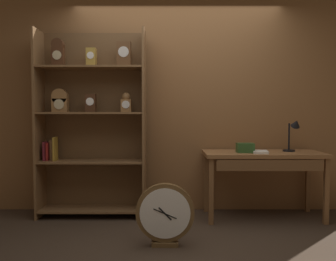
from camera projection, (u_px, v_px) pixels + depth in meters
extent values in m
plane|color=#3D2D21|center=(182.00, 249.00, 3.06)|extent=(10.00, 10.00, 0.00)
cube|color=brown|center=(178.00, 105.00, 4.29)|extent=(4.80, 0.05, 2.60)
cube|color=brown|center=(40.00, 124.00, 3.99)|extent=(0.02, 0.35, 2.14)
cube|color=brown|center=(145.00, 124.00, 3.99)|extent=(0.03, 0.35, 2.14)
cube|color=brown|center=(96.00, 124.00, 4.16)|extent=(1.23, 0.01, 2.14)
cube|color=brown|center=(93.00, 209.00, 4.04)|extent=(1.18, 0.33, 0.02)
cube|color=brown|center=(93.00, 161.00, 4.01)|extent=(1.18, 0.33, 0.02)
cube|color=brown|center=(92.00, 113.00, 3.98)|extent=(1.18, 0.33, 0.02)
cube|color=brown|center=(92.00, 68.00, 3.95)|extent=(1.18, 0.33, 0.02)
cube|color=#472816|center=(59.00, 57.00, 3.94)|extent=(0.13, 0.09, 0.21)
cylinder|color=#472816|center=(59.00, 45.00, 3.94)|extent=(0.13, 0.09, 0.13)
cylinder|color=#C6B78C|center=(58.00, 55.00, 3.89)|extent=(0.10, 0.01, 0.10)
cube|color=olive|center=(61.00, 105.00, 3.99)|extent=(0.18, 0.09, 0.15)
cylinder|color=olive|center=(61.00, 97.00, 3.99)|extent=(0.18, 0.09, 0.18)
cylinder|color=#C6B78C|center=(60.00, 104.00, 3.94)|extent=(0.12, 0.01, 0.12)
cube|color=#B28C38|center=(92.00, 58.00, 3.95)|extent=(0.10, 0.10, 0.21)
cylinder|color=white|center=(91.00, 55.00, 3.89)|extent=(0.08, 0.01, 0.08)
cube|color=#472816|center=(91.00, 103.00, 3.97)|extent=(0.12, 0.08, 0.20)
cylinder|color=white|center=(91.00, 102.00, 3.92)|extent=(0.09, 0.01, 0.09)
cube|color=brown|center=(125.00, 54.00, 3.94)|extent=(0.16, 0.09, 0.28)
cylinder|color=silver|center=(124.00, 52.00, 3.89)|extent=(0.12, 0.01, 0.12)
cube|color=olive|center=(127.00, 106.00, 3.99)|extent=(0.12, 0.10, 0.15)
sphere|color=olive|center=(127.00, 97.00, 3.99)|extent=(0.10, 0.10, 0.10)
cylinder|color=white|center=(126.00, 105.00, 3.94)|extent=(0.09, 0.01, 0.09)
cube|color=maroon|center=(46.00, 151.00, 3.99)|extent=(0.02, 0.13, 0.22)
cube|color=maroon|center=(49.00, 152.00, 4.01)|extent=(0.02, 0.13, 0.20)
cube|color=brown|center=(53.00, 150.00, 4.02)|extent=(0.03, 0.12, 0.24)
cube|color=#B78C2D|center=(56.00, 149.00, 3.99)|extent=(0.02, 0.14, 0.27)
cube|color=brown|center=(264.00, 154.00, 3.96)|extent=(1.34, 0.59, 0.04)
cube|color=brown|center=(212.00, 191.00, 3.73)|extent=(0.05, 0.05, 0.72)
cube|color=brown|center=(327.00, 192.00, 3.73)|extent=(0.05, 0.05, 0.72)
cube|color=brown|center=(207.00, 182.00, 4.22)|extent=(0.05, 0.05, 0.72)
cube|color=brown|center=(309.00, 182.00, 4.22)|extent=(0.05, 0.05, 0.72)
cube|color=brown|center=(271.00, 165.00, 3.68)|extent=(1.14, 0.03, 0.12)
cylinder|color=black|center=(290.00, 151.00, 4.01)|extent=(0.14, 0.14, 0.02)
cylinder|color=black|center=(290.00, 136.00, 4.00)|extent=(0.02, 0.02, 0.31)
cone|color=black|center=(297.00, 123.00, 3.94)|extent=(0.11, 0.14, 0.13)
cube|color=#2D5123|center=(246.00, 148.00, 3.89)|extent=(0.19, 0.13, 0.11)
cube|color=silver|center=(261.00, 152.00, 3.85)|extent=(0.19, 0.24, 0.02)
cube|color=brown|center=(166.00, 244.00, 3.14)|extent=(0.24, 0.11, 0.04)
cylinder|color=brown|center=(166.00, 213.00, 3.13)|extent=(0.53, 0.06, 0.53)
cylinder|color=white|center=(166.00, 214.00, 3.10)|extent=(0.46, 0.01, 0.46)
cube|color=black|center=(166.00, 214.00, 3.09)|extent=(0.12, 0.01, 0.12)
cube|color=black|center=(166.00, 214.00, 3.09)|extent=(0.21, 0.01, 0.09)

